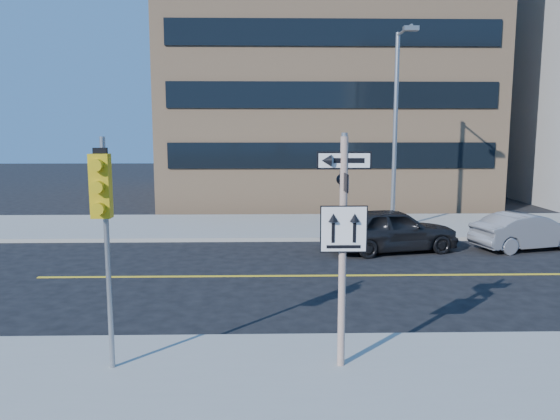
{
  "coord_description": "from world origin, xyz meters",
  "views": [
    {
      "loc": [
        -1.29,
        -11.6,
        4.25
      ],
      "look_at": [
        -0.92,
        4.0,
        1.97
      ],
      "focal_mm": 35.0,
      "sensor_mm": 36.0,
      "label": 1
    }
  ],
  "objects_px": {
    "parked_car_b": "(527,231)",
    "streetlight_a": "(397,118)",
    "traffic_signal": "(102,205)",
    "parked_car_a": "(392,230)",
    "sign_pole": "(343,238)"
  },
  "relations": [
    {
      "from": "sign_pole",
      "to": "parked_car_b",
      "type": "distance_m",
      "value": 12.94
    },
    {
      "from": "traffic_signal",
      "to": "streetlight_a",
      "type": "bearing_deg",
      "value": 59.2
    },
    {
      "from": "parked_car_b",
      "to": "streetlight_a",
      "type": "height_order",
      "value": "streetlight_a"
    },
    {
      "from": "sign_pole",
      "to": "parked_car_a",
      "type": "xyz_separation_m",
      "value": [
        3.11,
        9.72,
        -1.65
      ]
    },
    {
      "from": "traffic_signal",
      "to": "parked_car_b",
      "type": "height_order",
      "value": "traffic_signal"
    },
    {
      "from": "parked_car_b",
      "to": "parked_car_a",
      "type": "bearing_deg",
      "value": 77.82
    },
    {
      "from": "traffic_signal",
      "to": "parked_car_a",
      "type": "height_order",
      "value": "traffic_signal"
    },
    {
      "from": "sign_pole",
      "to": "parked_car_a",
      "type": "bearing_deg",
      "value": 72.28
    },
    {
      "from": "traffic_signal",
      "to": "parked_car_b",
      "type": "bearing_deg",
      "value": 39.96
    },
    {
      "from": "traffic_signal",
      "to": "parked_car_a",
      "type": "bearing_deg",
      "value": 54.24
    },
    {
      "from": "sign_pole",
      "to": "traffic_signal",
      "type": "xyz_separation_m",
      "value": [
        -4.0,
        -0.15,
        0.59
      ]
    },
    {
      "from": "traffic_signal",
      "to": "streetlight_a",
      "type": "relative_size",
      "value": 0.5
    },
    {
      "from": "sign_pole",
      "to": "traffic_signal",
      "type": "bearing_deg",
      "value": -177.89
    },
    {
      "from": "traffic_signal",
      "to": "streetlight_a",
      "type": "height_order",
      "value": "streetlight_a"
    },
    {
      "from": "traffic_signal",
      "to": "sign_pole",
      "type": "bearing_deg",
      "value": 2.11
    }
  ]
}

